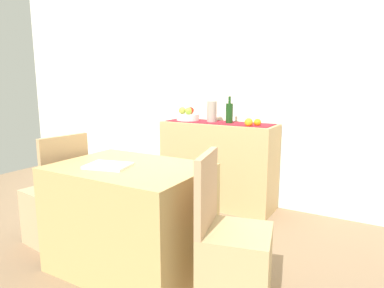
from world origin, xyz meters
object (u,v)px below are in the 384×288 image
Objects in this scene: wine_bottle at (229,113)px; ceramic_vase at (212,112)px; sideboard_console at (218,164)px; open_book at (108,166)px; fruit_bowl at (188,117)px; chair_by_corner at (233,260)px; chair_near_window at (57,211)px; dining_table at (131,217)px.

ceramic_vase is (-0.20, -0.00, 0.00)m from wine_bottle.
sideboard_console reaches higher than open_book.
open_book is (0.28, -1.52, -0.17)m from fruit_bowl.
open_book is at bearing -90.30° from ceramic_vase.
chair_by_corner is at bearing -61.42° from sideboard_console.
chair_near_window is (-0.69, -1.43, -0.73)m from ceramic_vase.
dining_table is 3.64× the size of open_book.
sideboard_console is 0.56m from ceramic_vase.
wine_bottle is 1.56m from dining_table.
fruit_bowl is 0.27× the size of chair_by_corner.
wine_bottle reaches higher than chair_by_corner.
chair_by_corner is at bearing -7.37° from open_book.
wine_bottle is 1.83m from chair_near_window.
open_book is 0.84m from chair_near_window.
chair_near_window is (-0.68, 0.09, -0.48)m from open_book.
ceramic_vase reaches higher than fruit_bowl.
sideboard_console reaches higher than dining_table.
wine_bottle is 0.27× the size of dining_table.
wine_bottle is (0.49, 0.00, 0.07)m from fruit_bowl.
ceramic_vase is at bearing 64.34° from chair_near_window.
dining_table is (-0.11, -1.43, -0.62)m from wine_bottle.
fruit_bowl is 0.30m from ceramic_vase.
dining_table is at bearing -94.43° from wine_bottle.
wine_bottle is 0.30× the size of chair_by_corner.
dining_table is at bearing 179.72° from chair_by_corner.
wine_bottle is 0.30× the size of chair_near_window.
chair_near_window is at bearing -121.73° from wine_bottle.
dining_table is at bearing 32.03° from open_book.
open_book is (-0.21, -1.52, -0.24)m from wine_bottle.
fruit_bowl is 1.56m from open_book.
sideboard_console is 4.92× the size of fruit_bowl.
ceramic_vase is 0.24× the size of chair_near_window.
chair_by_corner is at bearing -0.28° from dining_table.
wine_bottle reaches higher than chair_near_window.
fruit_bowl is at bearing 128.73° from chair_by_corner.
ceramic_vase is 0.24× the size of chair_by_corner.
fruit_bowl is 0.27× the size of chair_near_window.
sideboard_console is 0.61m from fruit_bowl.
dining_table is (0.01, -1.43, -0.07)m from sideboard_console.
fruit_bowl is at bearing 86.99° from open_book.
chair_near_window is at bearing 158.71° from open_book.
dining_table is at bearing -89.75° from sideboard_console.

